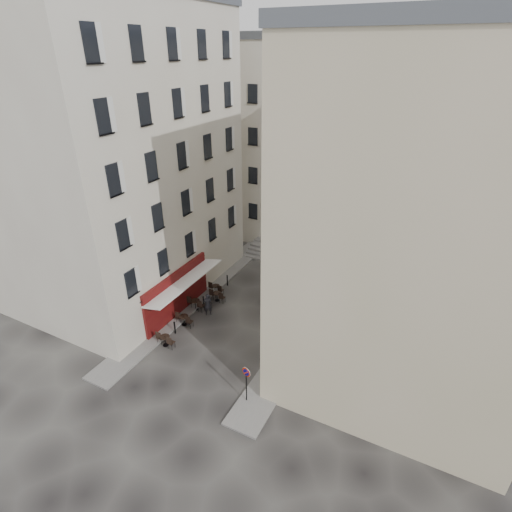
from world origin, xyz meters
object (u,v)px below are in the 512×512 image
Objects in this scene: no_parking_sign at (246,378)px; pedestrian at (208,304)px; bistro_table_b at (184,319)px; bistro_table_a at (166,340)px.

pedestrian is at bearing 152.38° from no_parking_sign.
pedestrian is (0.79, 1.81, 0.39)m from bistro_table_b.
no_parking_sign is at bearing 101.98° from pedestrian.
pedestrian is (-6.37, 5.90, -0.84)m from no_parking_sign.
bistro_table_a is at bearing -84.50° from bistro_table_b.
bistro_table_b is (-0.23, 2.37, 0.00)m from bistro_table_a.
bistro_table_a is 0.77× the size of pedestrian.
bistro_table_a is 4.23m from pedestrian.
pedestrian is (0.56, 4.18, 0.40)m from bistro_table_a.
bistro_table_b is at bearing 95.50° from bistro_table_a.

